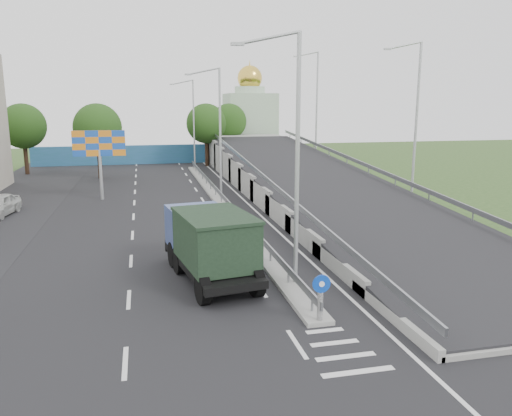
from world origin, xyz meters
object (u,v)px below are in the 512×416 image
object	(u,v)px
lamp_post_near	(293,148)
dump_truck	(209,241)
sign_bollard	(321,298)
church	(250,119)
billboard	(99,147)
lamp_post_mid	(218,126)
lamp_post_far	(192,119)

from	to	relation	value
lamp_post_near	dump_truck	world-z (taller)	lamp_post_near
lamp_post_near	dump_truck	xyz separation A→B (m)	(-3.17, 1.82, -4.10)
sign_bollard	church	distance (m)	58.84
sign_bollard	billboard	bearing A→B (deg)	109.21
lamp_post_near	billboard	xyz separation A→B (m)	(-9.11, 22.00, -1.62)
lamp_post_mid	church	size ratio (longest dim) A/B	0.73
church	sign_bollard	bearing A→B (deg)	-99.81
lamp_post_far	lamp_post_mid	bearing A→B (deg)	-90.00
dump_truck	church	bearing A→B (deg)	66.75
sign_bollard	dump_truck	xyz separation A→B (m)	(-3.06, 5.65, 0.67)
dump_truck	billboard	bearing A→B (deg)	97.20
lamp_post_near	dump_truck	bearing A→B (deg)	150.10
lamp_post_mid	lamp_post_far	distance (m)	20.00
lamp_post_near	lamp_post_far	distance (m)	40.00
billboard	dump_truck	bearing A→B (deg)	-73.60
lamp_post_mid	church	distance (m)	35.41
sign_bollard	church	size ratio (longest dim) A/B	0.12
lamp_post_mid	billboard	world-z (taller)	lamp_post_mid
church	billboard	distance (m)	37.23
billboard	lamp_post_mid	bearing A→B (deg)	-12.38
lamp_post_mid	dump_truck	bearing A→B (deg)	-99.90
lamp_post_far	billboard	distance (m)	20.24
sign_bollard	lamp_post_mid	size ratio (longest dim) A/B	0.17
lamp_post_near	dump_truck	size ratio (longest dim) A/B	1.38
sign_bollard	lamp_post_mid	distance (m)	24.30
lamp_post_mid	billboard	bearing A→B (deg)	167.62
lamp_post_far	church	bearing A→B (deg)	54.76
sign_bollard	lamp_post_far	xyz separation A→B (m)	(0.11, 43.83, 4.77)
lamp_post_near	lamp_post_mid	world-z (taller)	same
lamp_post_near	billboard	bearing A→B (deg)	112.49
lamp_post_mid	dump_truck	distance (m)	18.90
sign_bollard	lamp_post_mid	world-z (taller)	lamp_post_mid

